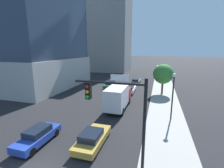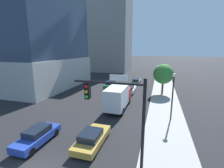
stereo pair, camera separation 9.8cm
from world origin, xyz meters
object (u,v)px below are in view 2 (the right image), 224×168
(box_truck, at_px, (118,97))
(car_blue, at_px, (37,136))
(car_gold, at_px, (92,138))
(car_white, at_px, (130,89))
(street_lamp, at_px, (173,89))
(car_green, at_px, (111,85))
(street_tree, at_px, (163,74))
(traffic_light_pole, at_px, (119,109))
(car_gray, at_px, (136,81))
(construction_building, at_px, (111,24))

(box_truck, bearing_deg, car_blue, -114.98)
(car_gold, bearing_deg, car_white, 90.00)
(car_white, bearing_deg, street_lamp, -57.57)
(car_green, distance_m, car_gold, 21.56)
(street_lamp, relative_size, box_truck, 0.78)
(street_tree, height_order, car_gold, street_tree)
(traffic_light_pole, xyz_separation_m, car_gray, (-3.07, 29.78, -4.02))
(street_lamp, height_order, street_tree, street_tree)
(car_gray, bearing_deg, street_tree, -54.48)
(box_truck, bearing_deg, street_tree, 58.24)
(street_tree, relative_size, car_gray, 1.22)
(car_gold, bearing_deg, car_gray, 90.00)
(street_tree, relative_size, car_blue, 1.20)
(traffic_light_pole, distance_m, street_tree, 21.56)
(car_white, bearing_deg, street_tree, 4.40)
(car_blue, bearing_deg, car_green, 90.00)
(street_lamp, xyz_separation_m, street_tree, (-0.92, 11.39, 0.07))
(box_truck, bearing_deg, car_green, 111.81)
(car_gold, relative_size, box_truck, 0.67)
(street_lamp, relative_size, car_gray, 1.22)
(street_lamp, bearing_deg, car_blue, -143.76)
(traffic_light_pole, bearing_deg, street_lamp, 68.72)
(car_green, height_order, car_white, car_green)
(street_lamp, bearing_deg, street_tree, 94.61)
(car_gray, height_order, car_white, car_white)
(traffic_light_pole, height_order, box_truck, traffic_light_pole)
(box_truck, bearing_deg, car_gold, -90.00)
(car_green, bearing_deg, car_gold, -77.21)
(traffic_light_pole, height_order, street_lamp, traffic_light_pole)
(car_gray, xyz_separation_m, car_white, (0.00, -8.90, 0.06))
(construction_building, height_order, car_white, construction_building)
(car_gray, xyz_separation_m, car_blue, (-4.77, -28.41, 0.10))
(street_lamp, bearing_deg, car_green, 130.77)
(construction_building, height_order, car_gray, construction_building)
(street_lamp, relative_size, car_green, 1.15)
(traffic_light_pole, height_order, car_white, traffic_light_pole)
(street_lamp, height_order, car_green, street_lamp)
(construction_building, xyz_separation_m, car_white, (13.29, -30.60, -16.85))
(car_gray, distance_m, box_truck, 18.21)
(car_green, bearing_deg, construction_building, 106.96)
(car_green, xyz_separation_m, car_white, (4.77, -2.66, -0.04))
(car_gray, distance_m, car_blue, 28.81)
(car_white, bearing_deg, car_gray, 90.00)
(car_green, height_order, box_truck, box_truck)
(car_white, height_order, box_truck, box_truck)
(traffic_light_pole, bearing_deg, street_tree, 82.11)
(car_blue, height_order, car_gold, car_blue)
(street_tree, distance_m, car_green, 11.45)
(traffic_light_pole, xyz_separation_m, street_lamp, (3.87, 9.95, -0.89))
(construction_building, distance_m, car_gray, 30.55)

